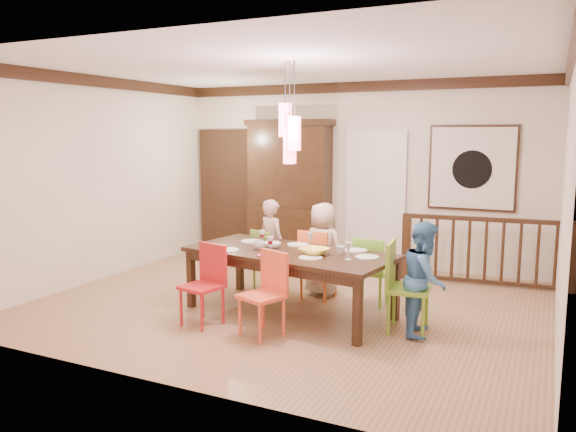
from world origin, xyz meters
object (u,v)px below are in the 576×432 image
at_px(chair_far_left, 270,256).
at_px(person_far_mid, 323,249).
at_px(china_hutch, 289,190).
at_px(dining_table, 290,257).
at_px(chair_end_right, 409,281).
at_px(person_end_right, 425,279).
at_px(person_far_left, 272,244).
at_px(balustrade, 486,250).

relative_size(chair_far_left, person_far_mid, 0.69).
relative_size(chair_far_left, china_hutch, 0.36).
relative_size(dining_table, chair_end_right, 2.64).
height_order(china_hutch, person_end_right, china_hutch).
relative_size(person_far_left, person_end_right, 1.02).
bearing_deg(china_hutch, chair_far_left, -72.20).
bearing_deg(person_end_right, chair_far_left, 65.85).
bearing_deg(dining_table, chair_end_right, 7.48).
bearing_deg(chair_far_left, chair_end_right, -177.66).
xyz_separation_m(balustrade, person_end_right, (-0.36, -2.30, 0.10)).
height_order(chair_far_left, balustrade, balustrade).
bearing_deg(dining_table, person_end_right, 7.97).
bearing_deg(person_far_left, person_end_right, -175.95).
bearing_deg(chair_far_left, balustrade, -126.03).
bearing_deg(chair_end_right, balustrade, -18.46).
xyz_separation_m(chair_end_right, balustrade, (0.52, 2.31, -0.05)).
height_order(dining_table, person_end_right, person_end_right).
xyz_separation_m(china_hutch, person_far_mid, (1.30, -1.75, -0.56)).
bearing_deg(chair_end_right, person_far_mid, 50.40).
xyz_separation_m(dining_table, balustrade, (1.93, 2.28, -0.18)).
bearing_deg(chair_end_right, china_hutch, 39.22).
distance_m(china_hutch, person_end_right, 3.90).
relative_size(dining_table, person_end_right, 2.13).
distance_m(chair_end_right, person_far_left, 2.29).
height_order(chair_end_right, person_far_mid, person_far_mid).
bearing_deg(person_far_left, person_far_mid, -155.31).
bearing_deg(balustrade, dining_table, -135.37).
distance_m(chair_far_left, person_far_left, 0.21).
height_order(chair_far_left, china_hutch, china_hutch).
bearing_deg(person_far_mid, person_end_right, 161.55).
distance_m(person_far_left, person_far_mid, 0.75).
relative_size(chair_end_right, person_far_mid, 0.79).
bearing_deg(person_far_left, dining_table, 153.58).
relative_size(china_hutch, person_far_mid, 1.91).
distance_m(china_hutch, person_far_left, 1.90).
bearing_deg(balustrade, person_far_mid, -148.12).
distance_m(dining_table, person_far_left, 1.12).
relative_size(chair_end_right, person_end_right, 0.81).
relative_size(balustrade, person_end_right, 1.91).
bearing_deg(chair_far_left, person_far_mid, -145.62).
bearing_deg(china_hutch, balustrade, -6.23).
distance_m(dining_table, chair_far_left, 0.99).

